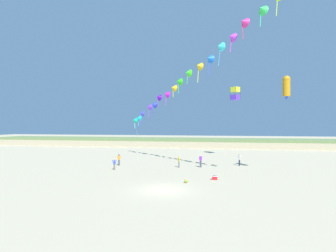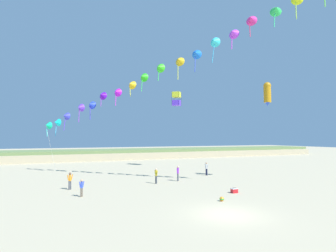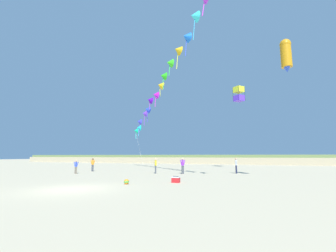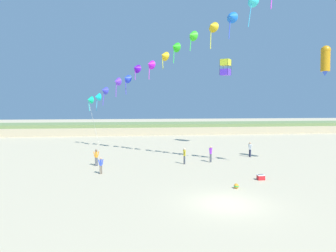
# 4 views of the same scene
# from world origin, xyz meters

# --- Properties ---
(ground_plane) EXTENTS (240.00, 240.00, 0.00)m
(ground_plane) POSITION_xyz_m (0.00, 0.00, 0.00)
(ground_plane) COLOR #C1B28E
(dune_ridge) EXTENTS (120.00, 11.88, 2.19)m
(dune_ridge) POSITION_xyz_m (0.00, 48.44, 1.09)
(dune_ridge) COLOR tan
(dune_ridge) RESTS_ON ground
(person_near_left) EXTENTS (0.23, 0.59, 1.67)m
(person_near_left) POSITION_xyz_m (-0.35, 12.55, 0.96)
(person_near_left) COLOR #474C56
(person_near_left) RESTS_ON ground
(person_near_right) EXTENTS (0.58, 0.24, 1.66)m
(person_near_right) POSITION_xyz_m (-9.17, 12.73, 0.96)
(person_near_right) COLOR #474C56
(person_near_right) RESTS_ON ground
(person_mid_center) EXTENTS (0.50, 0.48, 1.74)m
(person_mid_center) POSITION_xyz_m (2.59, 13.23, 1.01)
(person_mid_center) COLOR #474C56
(person_mid_center) RESTS_ON ground
(person_far_left) EXTENTS (0.49, 0.31, 1.48)m
(person_far_left) POSITION_xyz_m (-8.38, 9.07, 0.86)
(person_far_left) COLOR #726656
(person_far_left) RESTS_ON ground
(person_far_right) EXTENTS (0.33, 0.59, 1.75)m
(person_far_right) POSITION_xyz_m (8.00, 15.83, 1.01)
(person_far_right) COLOR #282D4C
(person_far_right) RESTS_ON ground
(kite_banner_string) EXTENTS (25.42, 28.07, 19.58)m
(kite_banner_string) POSITION_xyz_m (0.09, 14.96, 12.88)
(kite_banner_string) COLOR #10D693
(large_kite_low_lead) EXTENTS (1.81, 1.81, 2.30)m
(large_kite_low_lead) POSITION_xyz_m (8.01, 25.41, 11.56)
(large_kite_low_lead) COLOR #5F36E5
(large_kite_mid_trail) EXTENTS (1.20, 1.20, 2.90)m
(large_kite_mid_trail) POSITION_xyz_m (12.89, 9.77, 10.41)
(large_kite_mid_trail) COLOR orange
(beach_cooler) EXTENTS (0.58, 0.41, 0.46)m
(beach_cooler) POSITION_xyz_m (4.59, 5.36, 0.21)
(beach_cooler) COLOR red
(beach_cooler) RESTS_ON ground
(beach_ball) EXTENTS (0.36, 0.36, 0.36)m
(beach_ball) POSITION_xyz_m (1.75, 3.18, 0.18)
(beach_ball) COLOR orange
(beach_ball) RESTS_ON ground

